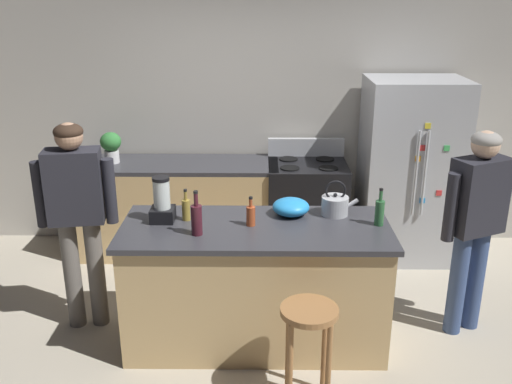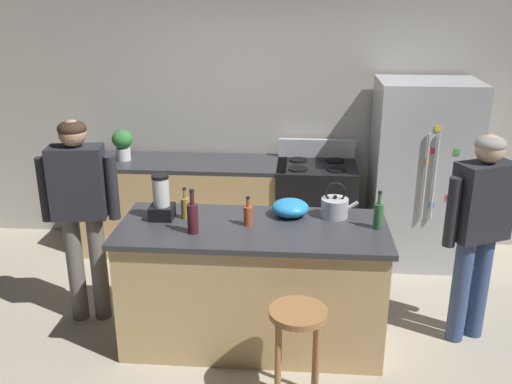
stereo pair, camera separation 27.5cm
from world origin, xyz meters
TOP-DOWN VIEW (x-y plane):
  - ground_plane at (0.00, 0.00)m, footprint 14.00×14.00m
  - back_wall at (0.00, 1.95)m, footprint 8.00×0.10m
  - kitchen_island at (0.00, 0.00)m, footprint 1.92×0.81m
  - back_counter_run at (-0.80, 1.55)m, footprint 2.00×0.64m
  - refrigerator at (1.46, 1.50)m, footprint 0.90×0.73m
  - stove_range at (0.49, 1.52)m, footprint 0.76×0.65m
  - person_by_island_left at (-1.33, 0.21)m, footprint 0.60×0.28m
  - person_by_sink_right at (1.61, 0.17)m, footprint 0.57×0.37m
  - bar_stool at (0.34, -0.69)m, footprint 0.36×0.36m
  - potted_plant at (-1.41, 1.55)m, footprint 0.20×0.20m
  - blender_appliance at (-0.67, 0.09)m, footprint 0.17×0.17m
  - bottle_vinegar at (-0.50, 0.11)m, footprint 0.06×0.06m
  - bottle_cooking_sauce at (-0.03, 0.02)m, footprint 0.06×0.06m
  - bottle_olive_oil at (0.88, 0.03)m, footprint 0.07×0.07m
  - bottle_wine at (-0.40, -0.15)m, footprint 0.08×0.08m
  - mixing_bowl at (0.26, 0.22)m, footprint 0.28×0.28m
  - tea_kettle at (0.59, 0.23)m, footprint 0.28×0.20m

SIDE VIEW (x-z plane):
  - ground_plane at x=0.00m, z-range 0.00..0.00m
  - back_counter_run at x=-0.80m, z-range 0.00..0.94m
  - kitchen_island at x=0.00m, z-range 0.00..0.94m
  - stove_range at x=0.49m, z-range -0.08..1.04m
  - bar_stool at x=0.34m, z-range 0.19..0.88m
  - refrigerator at x=1.46m, z-range 0.00..1.76m
  - person_by_sink_right at x=1.61m, z-range 0.17..1.76m
  - person_by_island_left at x=-1.33m, z-range 0.17..1.81m
  - mixing_bowl at x=0.26m, z-range 0.94..1.06m
  - bottle_cooking_sauce at x=-0.03m, z-range 0.91..1.12m
  - tea_kettle at x=0.59m, z-range 0.88..1.15m
  - bottle_vinegar at x=-0.50m, z-range 0.90..1.14m
  - bottle_olive_oil at x=0.88m, z-range 0.90..1.18m
  - bottle_wine at x=-0.40m, z-range 0.89..1.21m
  - blender_appliance at x=-0.67m, z-range 0.91..1.24m
  - potted_plant at x=-1.41m, z-range 0.96..1.26m
  - back_wall at x=0.00m, z-range 0.00..2.70m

